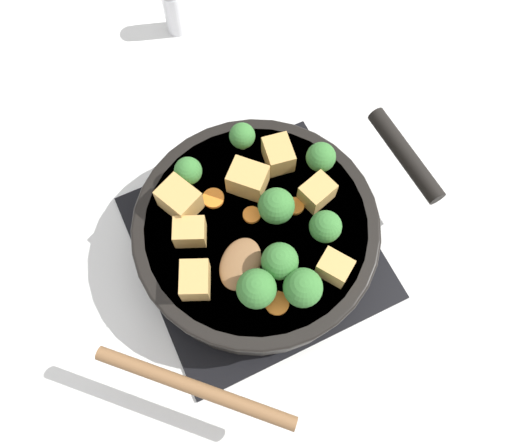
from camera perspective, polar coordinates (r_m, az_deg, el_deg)
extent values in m
plane|color=silver|center=(0.70, 0.00, -2.63)|extent=(2.40, 2.40, 0.00)
cube|color=black|center=(0.70, 0.00, -2.52)|extent=(0.31, 0.31, 0.01)
torus|color=black|center=(0.68, 0.00, -2.07)|extent=(0.24, 0.24, 0.01)
cube|color=black|center=(0.68, 0.00, -2.07)|extent=(0.01, 0.23, 0.01)
cube|color=black|center=(0.68, 0.00, -2.07)|extent=(0.23, 0.01, 0.01)
cylinder|color=black|center=(0.65, 0.00, -0.99)|extent=(0.31, 0.31, 0.06)
cylinder|color=#5B3316|center=(0.65, 0.00, -0.86)|extent=(0.28, 0.28, 0.05)
torus|color=black|center=(0.63, 0.00, -0.14)|extent=(0.31, 0.31, 0.01)
cylinder|color=black|center=(0.71, 16.70, 7.58)|extent=(0.15, 0.03, 0.02)
ellipsoid|color=brown|center=(0.60, -1.78, -4.56)|extent=(0.08, 0.08, 0.01)
cylinder|color=brown|center=(0.57, -7.01, -18.07)|extent=(0.17, 0.18, 0.02)
cube|color=tan|center=(0.59, -6.98, -6.38)|extent=(0.05, 0.05, 0.03)
cube|color=tan|center=(0.63, 7.04, 3.51)|extent=(0.04, 0.05, 0.03)
cube|color=tan|center=(0.61, -7.58, -0.90)|extent=(0.04, 0.05, 0.03)
cube|color=tan|center=(0.65, 2.56, 7.92)|extent=(0.05, 0.04, 0.03)
cube|color=tan|center=(0.59, 8.96, -4.94)|extent=(0.05, 0.05, 0.03)
cube|color=tan|center=(0.62, -8.75, 2.78)|extent=(0.06, 0.05, 0.04)
cube|color=tan|center=(0.63, -0.94, 5.14)|extent=(0.06, 0.06, 0.04)
cylinder|color=#709956|center=(0.62, 2.06, 1.56)|extent=(0.01, 0.01, 0.01)
sphere|color=#387533|center=(0.60, 2.13, 2.44)|extent=(0.04, 0.04, 0.04)
cylinder|color=#709956|center=(0.59, 5.18, -7.84)|extent=(0.01, 0.01, 0.01)
sphere|color=#387533|center=(0.57, 5.38, -7.26)|extent=(0.05, 0.05, 0.05)
cylinder|color=#709956|center=(0.65, -7.55, 5.23)|extent=(0.01, 0.01, 0.01)
sphere|color=#387533|center=(0.63, -7.77, 6.03)|extent=(0.04, 0.04, 0.04)
cylinder|color=#709956|center=(0.59, 0.05, -7.98)|extent=(0.01, 0.01, 0.01)
sphere|color=#387533|center=(0.57, 0.05, -7.40)|extent=(0.05, 0.05, 0.05)
cylinder|color=#709956|center=(0.62, 7.70, -1.02)|extent=(0.01, 0.01, 0.01)
sphere|color=#387533|center=(0.60, 7.95, -0.30)|extent=(0.04, 0.04, 0.04)
cylinder|color=#709956|center=(0.60, 2.28, -5.08)|extent=(0.01, 0.01, 0.01)
sphere|color=#387533|center=(0.58, 2.36, -4.42)|extent=(0.04, 0.04, 0.04)
cylinder|color=#709956|center=(0.66, 7.22, 6.72)|extent=(0.01, 0.01, 0.01)
sphere|color=#387533|center=(0.64, 7.43, 7.59)|extent=(0.04, 0.04, 0.04)
cylinder|color=#709956|center=(0.67, -1.54, 9.19)|extent=(0.01, 0.01, 0.01)
sphere|color=#387533|center=(0.65, -1.58, 10.05)|extent=(0.03, 0.03, 0.03)
cylinder|color=orange|center=(0.59, 2.42, -9.03)|extent=(0.03, 0.03, 0.01)
cylinder|color=orange|center=(0.64, -4.90, 2.95)|extent=(0.03, 0.03, 0.01)
cylinder|color=orange|center=(0.62, -0.68, 0.97)|extent=(0.02, 0.02, 0.01)
cylinder|color=orange|center=(0.63, 4.63, 1.79)|extent=(0.02, 0.02, 0.01)
cylinder|color=white|center=(0.90, -9.23, 22.82)|extent=(0.04, 0.04, 0.07)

